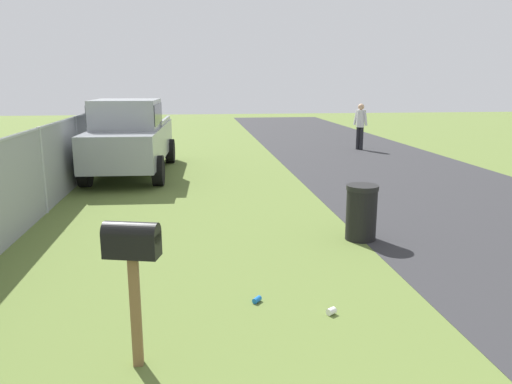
# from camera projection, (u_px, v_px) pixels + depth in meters

# --- Properties ---
(mailbox) EXTENTS (0.31, 0.52, 1.38)m
(mailbox) POSITION_uv_depth(u_px,v_px,m) (132.00, 252.00, 4.34)
(mailbox) COLOR brown
(mailbox) RESTS_ON ground
(pickup_truck) EXTENTS (5.40, 2.21, 2.09)m
(pickup_truck) POSITION_uv_depth(u_px,v_px,m) (130.00, 135.00, 13.59)
(pickup_truck) COLOR #93999E
(pickup_truck) RESTS_ON ground
(trash_bin) EXTENTS (0.52, 0.52, 0.92)m
(trash_bin) POSITION_uv_depth(u_px,v_px,m) (361.00, 212.00, 8.09)
(trash_bin) COLOR black
(trash_bin) RESTS_ON ground
(pedestrian) EXTENTS (0.37, 0.46, 1.73)m
(pedestrian) POSITION_uv_depth(u_px,v_px,m) (360.00, 123.00, 18.58)
(pedestrian) COLOR black
(pedestrian) RESTS_ON ground
(fence_section) EXTENTS (20.86, 0.07, 1.71)m
(fence_section) POSITION_uv_depth(u_px,v_px,m) (16.00, 182.00, 8.18)
(fence_section) COLOR #9EA3A8
(fence_section) RESTS_ON ground
(litter_cup_midfield_a) EXTENTS (0.12, 0.13, 0.08)m
(litter_cup_midfield_a) POSITION_uv_depth(u_px,v_px,m) (331.00, 311.00, 5.55)
(litter_cup_midfield_a) COLOR white
(litter_cup_midfield_a) RESTS_ON ground
(litter_can_far_scatter) EXTENTS (0.13, 0.13, 0.07)m
(litter_can_far_scatter) POSITION_uv_depth(u_px,v_px,m) (257.00, 300.00, 5.86)
(litter_can_far_scatter) COLOR blue
(litter_can_far_scatter) RESTS_ON ground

